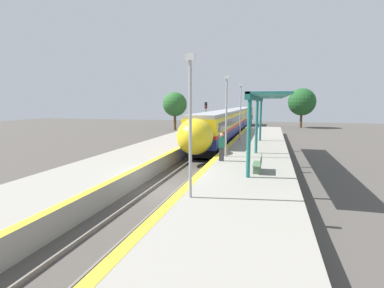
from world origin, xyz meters
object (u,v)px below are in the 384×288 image
platform_bench (259,163)px  lamppost_far (240,108)px  lamppost_near (190,118)px  lamppost_mid (226,111)px  train (233,120)px  person_waiting (222,147)px  railway_signal (206,118)px

platform_bench → lamppost_far: 13.71m
lamppost_near → lamppost_mid: 9.18m
train → platform_bench: 27.20m
lamppost_mid → lamppost_far: 9.18m
person_waiting → lamppost_near: size_ratio=0.32×
platform_bench → lamppost_near: bearing=-115.0°
train → person_waiting: bearing=-84.4°
railway_signal → train: bearing=77.3°
lamppost_near → person_waiting: bearing=90.2°
platform_bench → lamppost_mid: lamppost_mid is taller
train → railway_signal: 9.15m
lamppost_mid → railway_signal: bearing=107.8°
train → lamppost_far: 13.88m
lamppost_near → lamppost_mid: (0.00, 9.18, 0.00)m
train → lamppost_near: lamppost_near is taller
lamppost_near → railway_signal: bearing=100.9°
platform_bench → person_waiting: bearing=134.5°
platform_bench → lamppost_near: 6.24m
train → platform_bench: train is taller
person_waiting → lamppost_mid: bearing=89.1°
person_waiting → lamppost_near: (0.02, -7.58, 2.19)m
train → lamppost_far: lamppost_far is taller
person_waiting → lamppost_far: size_ratio=0.32×
train → lamppost_near: (2.42, -31.88, 1.99)m
lamppost_near → lamppost_mid: bearing=90.0°
person_waiting → railway_signal: railway_signal is taller
person_waiting → lamppost_far: (0.02, 10.78, 2.19)m
train → lamppost_mid: 22.92m
platform_bench → lamppost_far: size_ratio=0.29×
train → platform_bench: (4.81, -26.76, -0.66)m
train → lamppost_far: bearing=-79.9°
train → lamppost_near: 32.03m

